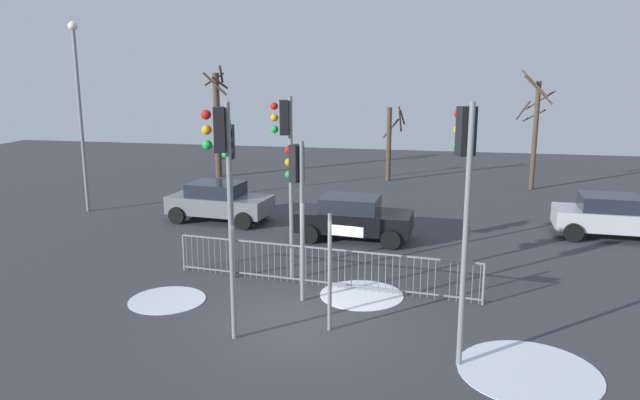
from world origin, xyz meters
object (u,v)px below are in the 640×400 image
at_px(street_lamp, 79,99).
at_px(bare_tree_right, 390,141).
at_px(car_grey_far, 219,201).
at_px(bare_tree_left, 217,121).
at_px(traffic_light_rear_left, 285,148).
at_px(traffic_light_mid_right, 222,170).
at_px(car_silver_mid, 612,216).
at_px(direction_sign_post, 333,266).
at_px(traffic_light_foreground_left, 229,165).
at_px(car_black_near, 353,217).
at_px(bare_tree_centre, 535,130).
at_px(traffic_light_rear_right, 297,185).
at_px(traffic_light_mid_left, 465,176).

distance_m(street_lamp, bare_tree_right, 14.78).
xyz_separation_m(car_grey_far, bare_tree_left, (-3.44, 8.95, 2.17)).
relative_size(traffic_light_rear_left, traffic_light_mid_right, 0.99).
relative_size(car_silver_mid, street_lamp, 0.52).
bearing_deg(direction_sign_post, bare_tree_left, 126.86).
bearing_deg(bare_tree_left, traffic_light_mid_right, -68.54).
bearing_deg(traffic_light_foreground_left, direction_sign_post, 135.55).
height_order(traffic_light_rear_left, car_grey_far, traffic_light_rear_left).
relative_size(car_grey_far, street_lamp, 0.54).
xyz_separation_m(direction_sign_post, car_silver_mid, (7.94, 9.23, -0.73)).
height_order(car_black_near, street_lamp, street_lamp).
bearing_deg(bare_tree_centre, bare_tree_left, 179.18).
relative_size(traffic_light_rear_right, traffic_light_mid_left, 0.78).
bearing_deg(traffic_light_mid_right, traffic_light_rear_left, -22.47).
bearing_deg(traffic_light_mid_left, car_grey_far, 101.22).
bearing_deg(traffic_light_mid_right, car_grey_far, 3.48).
bearing_deg(bare_tree_right, car_black_near, -91.01).
xyz_separation_m(traffic_light_rear_right, car_grey_far, (-4.77, 7.05, -2.16)).
relative_size(traffic_light_rear_left, street_lamp, 0.67).
xyz_separation_m(traffic_light_rear_left, traffic_light_foreground_left, (-1.45, -0.37, -0.44)).
bearing_deg(street_lamp, car_grey_far, -4.44).
xyz_separation_m(traffic_light_foreground_left, street_lamp, (-8.46, 6.47, 1.30)).
distance_m(traffic_light_mid_left, bare_tree_right, 19.58).
relative_size(street_lamp, bare_tree_centre, 1.33).
relative_size(traffic_light_mid_right, bare_tree_right, 1.31).
xyz_separation_m(traffic_light_foreground_left, traffic_light_mid_right, (1.17, -3.54, 0.49)).
distance_m(car_black_near, street_lamp, 11.88).
xyz_separation_m(car_grey_far, bare_tree_centre, (12.34, 8.73, 2.05)).
bearing_deg(car_silver_mid, traffic_light_rear_left, -145.02).
relative_size(direction_sign_post, bare_tree_left, 0.46).
xyz_separation_m(traffic_light_rear_right, traffic_light_mid_left, (3.82, -2.58, 0.80)).
distance_m(traffic_light_rear_right, bare_tree_left, 17.99).
bearing_deg(car_silver_mid, bare_tree_right, 135.39).
bearing_deg(bare_tree_right, bare_tree_centre, -7.51).
height_order(traffic_light_mid_left, car_silver_mid, traffic_light_mid_left).
bearing_deg(traffic_light_mid_left, traffic_light_rear_right, 115.46).
relative_size(traffic_light_rear_left, car_black_near, 1.28).
bearing_deg(traffic_light_foreground_left, traffic_light_rear_left, -170.84).
bearing_deg(direction_sign_post, street_lamp, 150.91).
relative_size(direction_sign_post, bare_tree_centre, 0.48).
relative_size(traffic_light_foreground_left, direction_sign_post, 1.63).
bearing_deg(bare_tree_left, street_lamp, -105.49).
height_order(direction_sign_post, bare_tree_centre, bare_tree_centre).
bearing_deg(traffic_light_mid_left, traffic_light_mid_right, 148.55).
xyz_separation_m(direction_sign_post, bare_tree_centre, (6.39, 17.44, 1.32)).
xyz_separation_m(traffic_light_mid_left, bare_tree_centre, (3.75, 18.36, -0.91)).
bearing_deg(bare_tree_centre, traffic_light_foreground_left, -123.29).
bearing_deg(car_grey_far, car_black_near, -8.93).
bearing_deg(traffic_light_foreground_left, bare_tree_left, -73.02).
xyz_separation_m(traffic_light_foreground_left, car_black_near, (2.66, 4.58, -2.41)).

